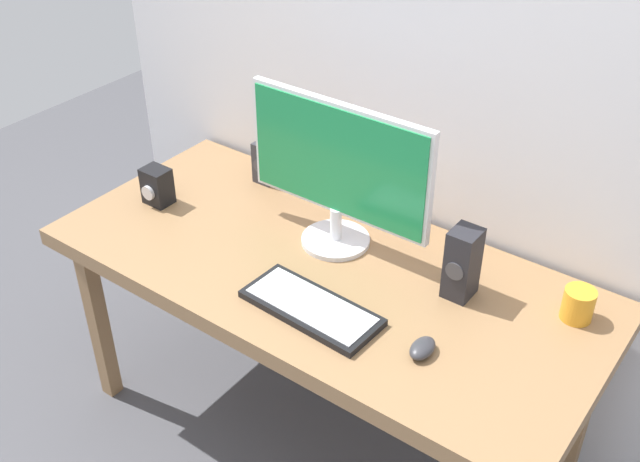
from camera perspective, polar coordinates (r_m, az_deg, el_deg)
The scene contains 9 objects.
ground_plane at distance 2.79m, azimuth 0.21°, elevation -14.90°, with size 6.00×6.00×0.00m, color #4C4C51.
desk at distance 2.32m, azimuth 0.24°, elevation -3.88°, with size 1.69×0.77×0.74m.
monitor at distance 2.25m, azimuth 1.38°, elevation 4.64°, with size 0.62×0.21×0.47m.
keyboard_primary at distance 2.11m, azimuth -0.66°, elevation -5.76°, with size 0.41×0.19×0.02m.
mouse at distance 2.00m, azimuth 7.68°, elevation -8.69°, with size 0.06×0.09×0.04m, color #333338.
speaker_right at distance 2.15m, azimuth 10.61°, elevation -2.39°, with size 0.08×0.09×0.22m.
speaker_left at distance 2.67m, azimuth -4.01°, elevation 5.21°, with size 0.07×0.08×0.15m.
audio_controller at distance 2.60m, azimuth -12.12°, elevation 3.30°, with size 0.09×0.08×0.13m.
coffee_mug at distance 2.18m, azimuth 18.77°, elevation -5.22°, with size 0.09×0.09×0.09m, color orange.
Camera 1 is at (1.07, -1.47, 2.12)m, focal length 42.73 mm.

